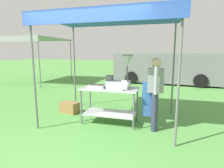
# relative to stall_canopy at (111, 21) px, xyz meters

# --- Properties ---
(ground_plane) EXTENTS (70.00, 70.00, 0.00)m
(ground_plane) POSITION_rel_stall_canopy_xyz_m (-0.28, 4.59, -2.44)
(ground_plane) COLOR #519342
(stall_canopy) EXTENTS (3.18, 2.09, 2.54)m
(stall_canopy) POSITION_rel_stall_canopy_xyz_m (0.00, 0.00, 0.00)
(stall_canopy) COLOR slate
(stall_canopy) RESTS_ON ground
(donut_cart) EXTENTS (1.36, 0.66, 0.87)m
(donut_cart) POSITION_rel_stall_canopy_xyz_m (0.00, -0.10, -1.80)
(donut_cart) COLOR #B7B7BC
(donut_cart) RESTS_ON ground
(donut_tray) EXTENTS (0.40, 0.27, 0.07)m
(donut_tray) POSITION_rel_stall_canopy_xyz_m (-0.31, -0.14, -1.54)
(donut_tray) COLOR #B7B7BC
(donut_tray) RESTS_ON donut_cart
(donut_fryer) EXTENTS (0.62, 0.28, 0.79)m
(donut_fryer) POSITION_rel_stall_canopy_xyz_m (0.24, -0.05, -1.29)
(donut_fryer) COLOR #B7B7BC
(donut_fryer) RESTS_ON donut_cart
(menu_sign) EXTENTS (0.13, 0.05, 0.22)m
(menu_sign) POSITION_rel_stall_canopy_xyz_m (0.39, -0.28, -1.47)
(menu_sign) COLOR black
(menu_sign) RESTS_ON donut_cart
(vendor) EXTENTS (0.46, 0.54, 1.61)m
(vendor) POSITION_rel_stall_canopy_xyz_m (1.06, -0.20, -1.53)
(vendor) COLOR #2D3347
(vendor) RESTS_ON ground
(supply_crate) EXTENTS (0.57, 0.41, 0.30)m
(supply_crate) POSITION_rel_stall_canopy_xyz_m (-1.34, 0.32, -2.29)
(supply_crate) COLOR olive
(supply_crate) RESTS_ON ground
(van_grey) EXTENTS (5.82, 2.45, 1.69)m
(van_grey) POSITION_rel_stall_canopy_xyz_m (1.35, 6.62, -1.56)
(van_grey) COLOR slate
(van_grey) RESTS_ON ground
(neighbour_tent) EXTENTS (3.16, 3.33, 2.53)m
(neighbour_tent) POSITION_rel_stall_canopy_xyz_m (-6.01, 4.78, 0.02)
(neighbour_tent) COLOR slate
(neighbour_tent) RESTS_ON ground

